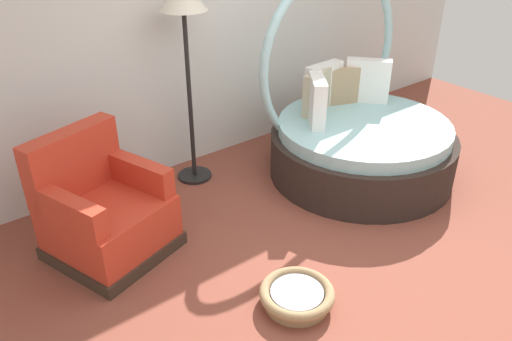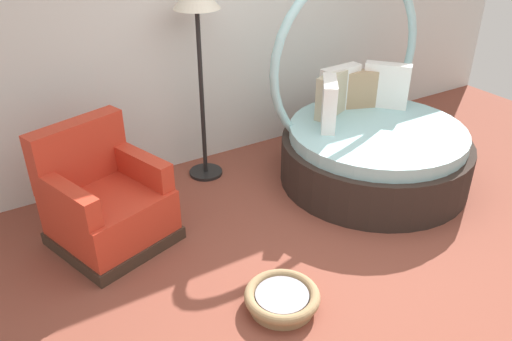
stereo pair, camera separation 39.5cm
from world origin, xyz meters
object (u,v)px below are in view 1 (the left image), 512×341
object	(u,v)px
red_armchair	(104,213)
floor_lamp	(184,16)
pet_basket	(297,296)
round_daybed	(356,135)

from	to	relation	value
red_armchair	floor_lamp	bearing A→B (deg)	25.58
red_armchair	pet_basket	bearing A→B (deg)	-61.32
round_daybed	floor_lamp	distance (m)	1.93
round_daybed	red_armchair	distance (m)	2.44
red_armchair	pet_basket	xyz separation A→B (m)	(0.74, -1.35, -0.26)
red_armchair	round_daybed	bearing A→B (deg)	-7.60
round_daybed	pet_basket	distance (m)	2.00
floor_lamp	pet_basket	bearing A→B (deg)	-101.42
pet_basket	floor_lamp	bearing A→B (deg)	78.58
round_daybed	pet_basket	bearing A→B (deg)	-148.53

